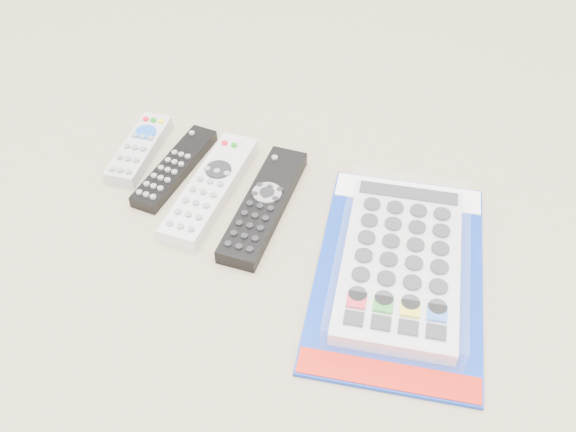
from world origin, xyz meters
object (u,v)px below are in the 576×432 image
at_px(jumbo_remote_packaged, 401,261).
at_px(remote_silver_dvd, 211,188).
at_px(remote_small_grey, 139,149).
at_px(remote_slim_black, 175,168).
at_px(remote_large_black, 264,205).

bearing_deg(jumbo_remote_packaged, remote_silver_dvd, 162.02).
bearing_deg(remote_silver_dvd, jumbo_remote_packaged, -9.68).
xyz_separation_m(remote_small_grey, remote_slim_black, (0.07, -0.01, -0.00)).
height_order(remote_slim_black, remote_silver_dvd, remote_silver_dvd).
bearing_deg(remote_large_black, remote_silver_dvd, 174.77).
relative_size(remote_small_grey, jumbo_remote_packaged, 0.42).
relative_size(remote_slim_black, remote_large_black, 0.80).
distance_m(remote_small_grey, remote_slim_black, 0.07).
bearing_deg(remote_large_black, jumbo_remote_packaged, -13.20).
xyz_separation_m(remote_small_grey, remote_large_black, (0.22, -0.04, 0.00)).
bearing_deg(remote_silver_dvd, remote_small_grey, 162.68).
xyz_separation_m(remote_silver_dvd, jumbo_remote_packaged, (0.28, -0.03, 0.01)).
relative_size(remote_small_grey, remote_large_black, 0.70).
bearing_deg(jumbo_remote_packaged, remote_slim_black, 160.11).
distance_m(remote_small_grey, remote_large_black, 0.22).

